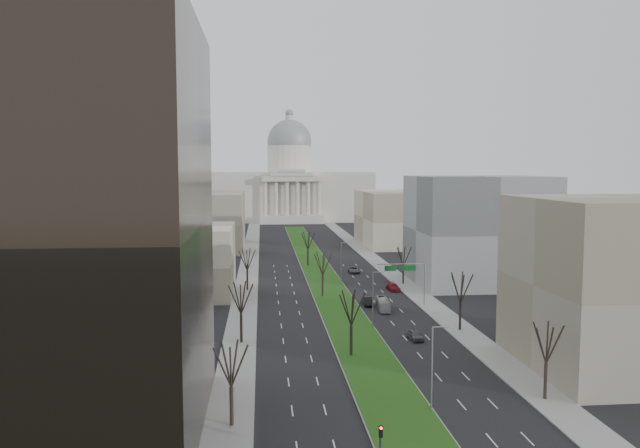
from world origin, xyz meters
TOP-DOWN VIEW (x-y plane):
  - ground at (0.00, 120.00)m, footprint 600.00×600.00m
  - median at (0.00, 118.99)m, footprint 8.00×222.03m
  - sidewalk_left at (-17.50, 95.00)m, footprint 5.00×330.00m
  - sidewalk_right at (17.50, 95.00)m, footprint 5.00×330.00m
  - capitol at (0.00, 269.59)m, footprint 80.00×46.00m
  - building_glass_tower at (-37.00, 18.00)m, footprint 34.00×30.00m
  - building_beige_left at (-33.00, 85.00)m, footprint 26.00×22.00m
  - building_tan_right at (33.00, 32.00)m, footprint 26.00×24.00m
  - building_grey_right at (34.00, 92.00)m, footprint 28.00×26.00m
  - building_far_left at (-35.00, 160.00)m, footprint 30.00×40.00m
  - building_far_right at (35.00, 165.00)m, footprint 30.00×40.00m
  - tree_left_near at (-17.20, 18.00)m, footprint 5.10×5.10m
  - tree_left_mid at (-17.20, 48.00)m, footprint 5.40×5.40m
  - tree_left_far at (-17.20, 88.00)m, footprint 5.28×5.28m
  - tree_right_near at (17.20, 22.00)m, footprint 5.16×5.16m
  - tree_right_mid at (17.20, 52.00)m, footprint 5.52×5.52m
  - tree_right_far at (17.20, 92.00)m, footprint 5.04×5.04m
  - tree_median_a at (-2.00, 40.00)m, footprint 5.40×5.40m
  - tree_median_b at (-2.00, 80.00)m, footprint 5.40×5.40m
  - tree_median_c at (-2.00, 120.00)m, footprint 5.40×5.40m
  - streetlamp_median_a at (3.76, 20.00)m, footprint 1.90×0.20m
  - streetlamp_median_b at (3.76, 55.00)m, footprint 1.90×0.20m
  - streetlamp_median_c at (3.76, 95.00)m, footprint 1.90×0.20m
  - traffic_signal_median at (-4.30, 6.93)m, footprint 0.32×0.41m
  - mast_arm_signs at (13.49, 70.03)m, footprint 9.12×0.24m
  - car_grey_near at (8.79, 47.37)m, footprint 2.09×4.41m
  - car_black at (5.66, 71.42)m, footprint 1.76×4.71m
  - car_red at (13.50, 85.20)m, footprint 2.41×5.25m
  - car_grey_far at (8.49, 108.17)m, footprint 2.53×5.36m
  - box_van at (7.90, 67.43)m, footprint 2.44×7.88m

SIDE VIEW (x-z plane):
  - ground at x=0.00m, z-range 0.00..0.00m
  - sidewalk_left at x=-17.50m, z-range 0.00..0.15m
  - sidewalk_right at x=17.50m, z-range 0.00..0.15m
  - median at x=0.00m, z-range 0.00..0.20m
  - car_grey_near at x=8.79m, z-range 0.00..1.46m
  - car_grey_far at x=8.49m, z-range 0.00..1.48m
  - car_red at x=13.50m, z-range 0.00..1.49m
  - car_black at x=5.66m, z-range 0.00..1.54m
  - box_van at x=7.90m, z-range 0.00..2.16m
  - traffic_signal_median at x=-4.30m, z-range 0.64..4.94m
  - streetlamp_median_a at x=3.76m, z-range 0.23..9.39m
  - streetlamp_median_b at x=3.76m, z-range 0.23..9.39m
  - streetlamp_median_c at x=3.76m, z-range 0.23..9.39m
  - mast_arm_signs at x=13.49m, z-range 2.06..10.15m
  - tree_right_far at x=17.20m, z-range 1.99..11.07m
  - tree_left_near at x=-17.20m, z-range 2.02..11.20m
  - tree_right_near at x=17.20m, z-range 2.04..11.33m
  - tree_left_far at x=-17.20m, z-range 2.09..11.59m
  - tree_left_mid at x=-17.20m, z-range 2.14..11.86m
  - tree_median_a at x=-2.00m, z-range 2.14..11.86m
  - tree_median_b at x=-2.00m, z-range 2.14..11.86m
  - tree_median_c at x=-2.00m, z-range 2.14..11.86m
  - building_beige_left at x=-33.00m, z-range 0.00..14.00m
  - tree_right_mid at x=17.20m, z-range 2.19..12.12m
  - building_far_left at x=-35.00m, z-range 0.00..18.00m
  - building_far_right at x=35.00m, z-range 0.00..18.00m
  - building_tan_right at x=33.00m, z-range 0.00..22.00m
  - building_grey_right at x=34.00m, z-range 0.00..24.00m
  - capitol at x=0.00m, z-range -11.19..43.81m
  - building_glass_tower at x=-37.00m, z-range 0.00..40.00m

